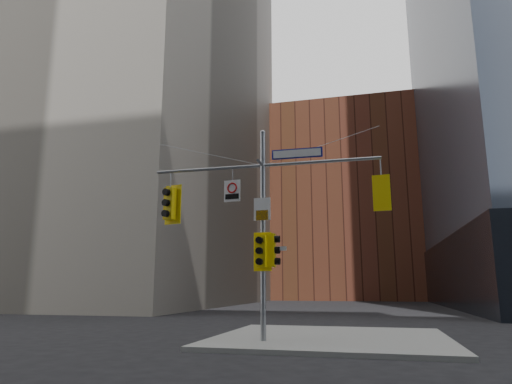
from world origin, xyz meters
The scene contains 13 objects.
ground centered at (0.00, 0.00, 0.00)m, with size 160.00×160.00×0.00m, color black.
sidewalk_corner centered at (2.00, 4.00, 0.07)m, with size 8.00×8.00×0.15m, color gray.
brick_midrise centered at (0.00, 58.00, 14.00)m, with size 26.00×20.00×28.00m, color brown.
signal_assembly centered at (0.00, 1.99, 4.42)m, with size 8.00×0.80×7.30m.
traffic_light_west_arm centered at (-3.47, 2.01, 4.80)m, with size 0.68×0.63×1.45m.
traffic_light_east_arm centered at (3.95, 1.99, 4.80)m, with size 0.56×0.47×1.17m.
traffic_light_pole_side centered at (0.33, 2.00, 3.05)m, with size 0.43×0.36×1.11m.
traffic_light_pole_front centered at (0.00, 1.73, 3.01)m, with size 0.61×0.50×1.29m.
street_sign_blade centered at (1.21, 2.00, 6.35)m, with size 1.75×0.07×0.34m.
regulatory_sign_arm centered at (-1.10, 1.97, 5.17)m, with size 0.61×0.12×0.77m.
regulatory_sign_pole centered at (0.00, 1.88, 4.42)m, with size 0.59×0.10×0.77m.
street_blade_ew centered at (0.45, 2.00, 3.11)m, with size 0.69×0.09×0.14m.
street_blade_ns centered at (0.00, 2.45, 2.92)m, with size 0.13×0.81×0.16m.
Camera 1 is at (3.58, -12.95, 1.88)m, focal length 32.00 mm.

